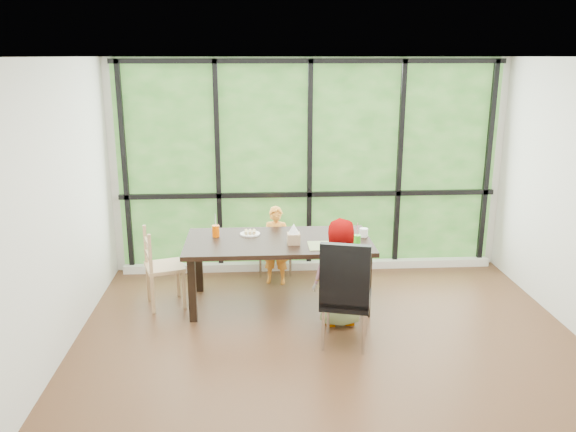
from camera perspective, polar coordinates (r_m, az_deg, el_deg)
The scene contains 23 objects.
ground at distance 5.68m, azimuth 4.22°, elevation -12.97°, with size 5.00×5.00×0.00m, color black.
back_wall at distance 7.35m, azimuth 2.11°, elevation 4.92°, with size 5.00×5.00×0.00m, color silver.
foliage_backdrop at distance 7.33m, azimuth 2.12°, elevation 4.89°, with size 4.80×0.02×2.65m, color #244F1A.
window_mullions at distance 7.29m, azimuth 2.15°, elevation 4.83°, with size 4.80×0.06×2.65m, color black, non-canonical shape.
window_sill at distance 7.60m, azimuth 2.08°, elevation -4.90°, with size 4.80×0.12×0.10m, color silver.
dining_table at distance 6.48m, azimuth -0.94°, elevation -5.54°, with size 2.04×1.02×0.75m, color black.
chair_window_leather at distance 7.35m, azimuth -1.38°, elevation -1.58°, with size 0.46×0.46×1.08m, color black.
chair_interior_leather at distance 5.56m, azimuth 5.78°, elevation -7.48°, with size 0.46×0.46×1.08m, color black.
chair_end_beech at distance 6.56m, azimuth -12.12°, elevation -4.94°, with size 0.42×0.40×0.90m, color tan.
child_toddler at distance 7.01m, azimuth -1.17°, elevation -2.92°, with size 0.35×0.23×0.97m, color orange.
child_older at distance 5.94m, azimuth 5.16°, elevation -5.63°, with size 0.55×0.36×1.13m, color slate.
placemat at distance 6.17m, azimuth 4.03°, elevation -2.94°, with size 0.43×0.31×0.01m, color tan.
plate_far at distance 6.55m, azimuth -3.78°, elevation -1.77°, with size 0.23×0.23×0.01m, color white.
plate_near at distance 6.16m, azimuth 4.52°, elevation -2.94°, with size 0.21×0.21×0.01m, color white.
orange_cup at distance 6.50m, azimuth -7.17°, elevation -1.49°, with size 0.08×0.08×0.13m, color #FF5E00.
green_cup at distance 6.17m, azimuth 6.85°, elevation -2.44°, with size 0.08×0.08×0.12m, color green.
white_mug at distance 6.51m, azimuth 7.50°, elevation -1.63°, with size 0.09×0.09×0.09m, color white.
tissue_box at distance 6.21m, azimuth 0.56°, elevation -2.25°, with size 0.14×0.14×0.12m, color tan.
crepe_rolls_far at distance 6.55m, azimuth -3.78°, elevation -1.56°, with size 0.15×0.12×0.04m, color tan, non-canonical shape.
crepe_rolls_near at distance 6.15m, azimuth 4.53°, elevation -2.72°, with size 0.10×0.12×0.04m, color tan, non-canonical shape.
straw_white at distance 6.47m, azimuth -7.20°, elevation -0.60°, with size 0.01×0.01×0.20m, color white.
straw_pink at distance 6.14m, azimuth 6.88°, elevation -1.53°, with size 0.01×0.01×0.20m, color pink.
tissue at distance 6.17m, azimuth 0.57°, elevation -1.25°, with size 0.12×0.12×0.11m, color white.
Camera 1 is at (-0.71, -4.94, 2.71)m, focal length 35.89 mm.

